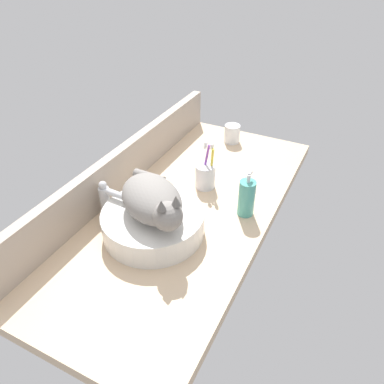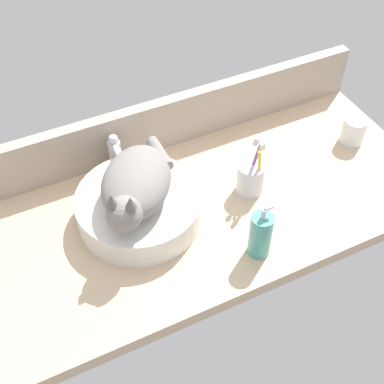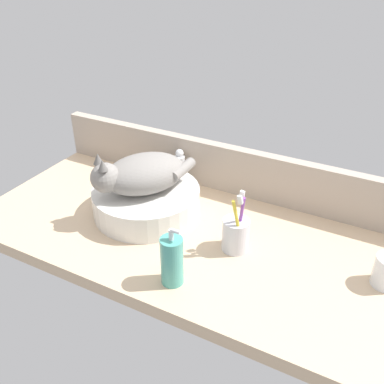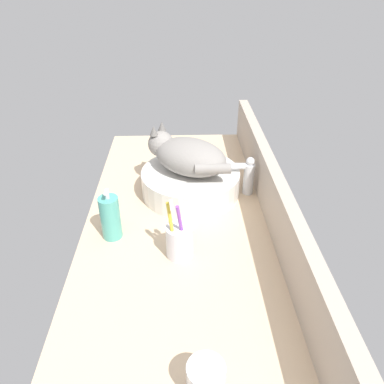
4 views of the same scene
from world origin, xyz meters
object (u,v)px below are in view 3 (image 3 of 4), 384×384
faucet (178,168)px  soap_dispenser (172,261)px  cat (141,174)px  sink_basin (147,201)px  toothbrush_cup (236,234)px

faucet → soap_dispenser: 47.20cm
soap_dispenser → faucet: bearing=117.7°
cat → faucet: (1.53, 19.59, -6.78)cm
sink_basin → faucet: size_ratio=2.42×
sink_basin → soap_dispenser: size_ratio=2.00×
faucet → cat: bearing=-94.5°
soap_dispenser → sink_basin: bearing=134.2°
sink_basin → cat: (-0.72, -1.17, 9.92)cm
sink_basin → toothbrush_cup: (31.46, -3.88, 0.83)cm
toothbrush_cup → cat: bearing=175.2°
faucet → soap_dispenser: bearing=-62.3°
faucet → toothbrush_cup: 37.98cm
soap_dispenser → toothbrush_cup: toothbrush_cup is taller
faucet → soap_dispenser: soap_dispenser is taller
faucet → sink_basin: bearing=-92.5°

